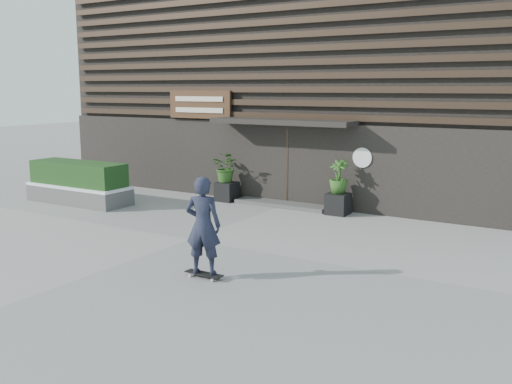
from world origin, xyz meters
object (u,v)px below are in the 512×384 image
Objects in this scene: planter_pot_right at (338,204)px; skateboarder at (203,226)px; raised_bed at (79,195)px; planter_pot_left at (227,192)px.

skateboarder is at bearing -89.48° from planter_pot_right.
skateboarder is at bearing -26.63° from raised_bed.
planter_pot_right is at bearing 0.00° from planter_pot_left.
planter_pot_left is at bearing 34.83° from raised_bed.
skateboarder is at bearing -59.14° from planter_pot_left.
raised_bed is (-3.78, -2.63, -0.05)m from planter_pot_left.
skateboarder reaches higher than planter_pot_right.
planter_pot_left and planter_pot_right have the same top height.
planter_pot_left is 4.60m from raised_bed.
planter_pot_right reaches higher than raised_bed.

